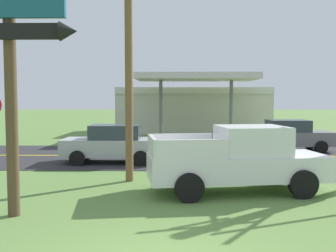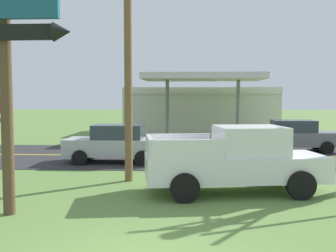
% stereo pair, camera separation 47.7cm
% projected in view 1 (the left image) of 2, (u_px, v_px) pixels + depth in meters
% --- Properties ---
extents(road_asphalt, '(140.00, 8.00, 0.02)m').
position_uv_depth(road_asphalt, '(170.00, 156.00, 19.43)').
color(road_asphalt, '#2B2B2D').
rests_on(road_asphalt, ground).
extents(road_centre_line, '(126.00, 0.20, 0.01)m').
position_uv_depth(road_centre_line, '(170.00, 156.00, 19.43)').
color(road_centre_line, gold).
rests_on(road_centre_line, road_asphalt).
extents(motel_sign, '(2.98, 0.54, 6.71)m').
position_uv_depth(motel_sign, '(10.00, 16.00, 9.19)').
color(motel_sign, brown).
rests_on(motel_sign, ground).
extents(utility_pole, '(1.94, 0.26, 8.37)m').
position_uv_depth(utility_pole, '(129.00, 46.00, 13.32)').
color(utility_pole, brown).
rests_on(utility_pole, ground).
extents(gas_station, '(12.00, 11.50, 4.40)m').
position_uv_depth(gas_station, '(193.00, 108.00, 33.27)').
color(gas_station, beige).
rests_on(gas_station, ground).
extents(pickup_white_parked_on_lawn, '(5.44, 2.83, 1.96)m').
position_uv_depth(pickup_white_parked_on_lawn, '(239.00, 160.00, 11.98)').
color(pickup_white_parked_on_lawn, silver).
rests_on(pickup_white_parked_on_lawn, ground).
extents(car_grey_near_lane, '(4.20, 2.00, 1.64)m').
position_uv_depth(car_grey_near_lane, '(290.00, 135.00, 21.23)').
color(car_grey_near_lane, slate).
rests_on(car_grey_near_lane, ground).
extents(car_silver_mid_lane, '(4.20, 2.00, 1.64)m').
position_uv_depth(car_silver_mid_lane, '(113.00, 144.00, 17.43)').
color(car_silver_mid_lane, '#A8AAAF').
rests_on(car_silver_mid_lane, ground).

